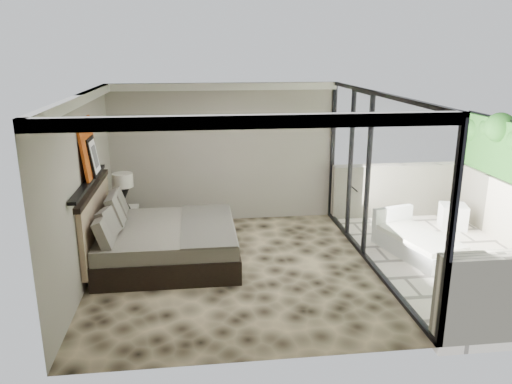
{
  "coord_description": "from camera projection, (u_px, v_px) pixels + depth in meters",
  "views": [
    {
      "loc": [
        -0.56,
        -7.4,
        3.43
      ],
      "look_at": [
        0.4,
        0.4,
        1.17
      ],
      "focal_mm": 35.0,
      "sensor_mm": 36.0,
      "label": 1
    }
  ],
  "objects": [
    {
      "name": "floor",
      "position": [
        235.0,
        269.0,
        8.07
      ],
      "size": [
        5.0,
        5.0,
        0.0
      ],
      "primitive_type": "plane",
      "color": "black",
      "rests_on": "ground"
    },
    {
      "name": "left_wall",
      "position": [
        84.0,
        191.0,
        7.42
      ],
      "size": [
        0.02,
        5.0,
        2.8
      ],
      "primitive_type": "cube",
      "color": "gray",
      "rests_on": "floor"
    },
    {
      "name": "back_wall",
      "position": [
        224.0,
        153.0,
        10.06
      ],
      "size": [
        4.5,
        0.02,
        2.8
      ],
      "primitive_type": "cube",
      "color": "gray",
      "rests_on": "floor"
    },
    {
      "name": "nightstand",
      "position": [
        123.0,
        220.0,
        9.5
      ],
      "size": [
        0.6,
        0.6,
        0.58
      ],
      "primitive_type": "cube",
      "rotation": [
        0.0,
        0.0,
        -0.04
      ],
      "color": "black",
      "rests_on": "floor"
    },
    {
      "name": "bed",
      "position": [
        162.0,
        240.0,
        8.27
      ],
      "size": [
        2.3,
        2.23,
        1.28
      ],
      "color": "black",
      "rests_on": "floor"
    },
    {
      "name": "abstract_canvas",
      "position": [
        88.0,
        148.0,
        7.63
      ],
      "size": [
        0.13,
        0.9,
        0.9
      ],
      "primitive_type": "cube",
      "rotation": [
        0.0,
        -0.1,
        0.0
      ],
      "color": "#BD3810",
      "rests_on": "picture_ledge"
    },
    {
      "name": "picture_ledge",
      "position": [
        88.0,
        182.0,
        7.49
      ],
      "size": [
        0.12,
        2.2,
        0.05
      ],
      "primitive_type": "cube",
      "color": "black",
      "rests_on": "left_wall"
    },
    {
      "name": "lounger",
      "position": [
        417.0,
        243.0,
        8.64
      ],
      "size": [
        1.21,
        1.79,
        0.64
      ],
      "rotation": [
        0.0,
        0.0,
        0.26
      ],
      "color": "silver",
      "rests_on": "terrace_slab"
    },
    {
      "name": "terrace_slab",
      "position": [
        453.0,
        261.0,
        8.52
      ],
      "size": [
        3.0,
        5.0,
        0.12
      ],
      "primitive_type": "cube",
      "color": "silver",
      "rests_on": "ground"
    },
    {
      "name": "ceiling",
      "position": [
        232.0,
        94.0,
        7.3
      ],
      "size": [
        4.5,
        5.0,
        0.02
      ],
      "primitive_type": "cube",
      "color": "silver",
      "rests_on": "back_wall"
    },
    {
      "name": "framed_print",
      "position": [
        94.0,
        156.0,
        7.74
      ],
      "size": [
        0.11,
        0.5,
        0.6
      ],
      "primitive_type": "cube",
      "rotation": [
        0.0,
        -0.14,
        0.0
      ],
      "color": "black",
      "rests_on": "picture_ledge"
    },
    {
      "name": "glass_wall",
      "position": [
        374.0,
        181.0,
        7.95
      ],
      "size": [
        0.08,
        5.0,
        2.8
      ],
      "primitive_type": "cube",
      "color": "white",
      "rests_on": "floor"
    },
    {
      "name": "table_lamp",
      "position": [
        123.0,
        186.0,
        9.31
      ],
      "size": [
        0.38,
        0.38,
        0.69
      ],
      "color": "black",
      "rests_on": "nightstand"
    },
    {
      "name": "ottoman",
      "position": [
        453.0,
        216.0,
        9.86
      ],
      "size": [
        0.59,
        0.59,
        0.48
      ],
      "primitive_type": "cube",
      "rotation": [
        0.0,
        0.0,
        -0.26
      ],
      "color": "white",
      "rests_on": "terrace_slab"
    }
  ]
}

